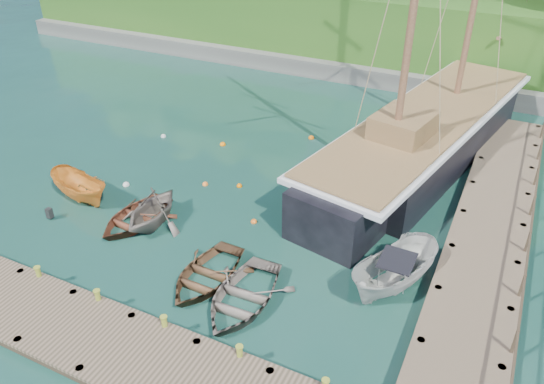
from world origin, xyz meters
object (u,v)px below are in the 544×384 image
Objects in this scene: motorboat_orange at (83,199)px; schooner at (424,140)px; rowboat_3 at (242,303)px; rowboat_1 at (154,224)px; cabin_boat_white at (393,288)px; rowboat_0 at (136,223)px; rowboat_2 at (206,281)px.

schooner is at bearing -36.20° from motorboat_orange.
rowboat_1 is at bearing 154.17° from rowboat_3.
schooner is at bearing 74.90° from rowboat_3.
cabin_boat_white is at bearing -74.29° from motorboat_orange.
rowboat_3 is 0.16× the size of schooner.
rowboat_0 is 5.54m from rowboat_2.
cabin_boat_white is at bearing -1.01° from rowboat_1.
rowboat_3 is 0.94× the size of cabin_boat_white.
rowboat_0 is 16.33m from schooner.
schooner reaches higher than rowboat_3.
schooner is at bearing 46.80° from rowboat_1.
cabin_boat_white reaches higher than rowboat_2.
rowboat_2 is at bearing -31.96° from rowboat_1.
cabin_boat_white is (6.91, 2.89, 0.00)m from rowboat_2.
cabin_boat_white is (12.07, 0.89, 0.00)m from rowboat_0.
rowboat_2 reaches higher than rowboat_0.
rowboat_2 is at bearing 163.79° from rowboat_3.
rowboat_2 is at bearing -15.26° from rowboat_0.
schooner is at bearing 55.17° from rowboat_0.
cabin_boat_white is at bearing 10.16° from rowboat_0.
rowboat_1 is 6.90m from rowboat_3.
rowboat_1 is 4.93m from rowboat_2.
schooner reaches higher than rowboat_0.
rowboat_2 is at bearing -99.30° from schooner.
motorboat_orange is (-10.80, 2.96, 0.00)m from rowboat_3.
schooner is (10.64, 12.33, 1.15)m from rowboat_0.
rowboat_1 is at bearing -77.71° from motorboat_orange.
cabin_boat_white is (11.26, 0.58, 0.00)m from rowboat_1.
rowboat_0 is 0.14× the size of schooner.
rowboat_1 is 0.90× the size of motorboat_orange.
rowboat_3 is 6.01m from cabin_boat_white.
motorboat_orange is at bearing -128.74° from schooner.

